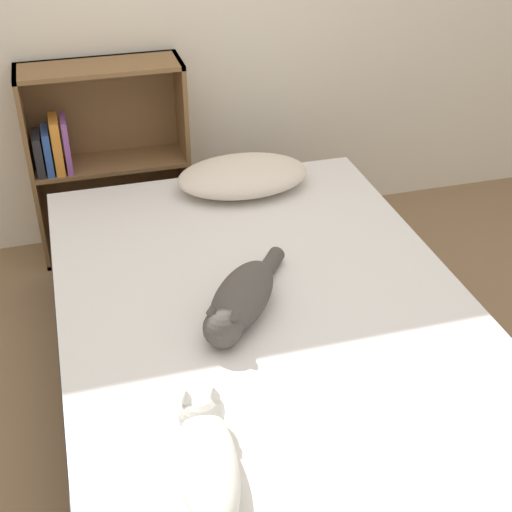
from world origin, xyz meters
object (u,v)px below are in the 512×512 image
bed (268,361)px  cat_light (207,458)px  pillow (243,176)px  cat_dark (241,300)px  bookshelf (103,157)px

bed → cat_light: size_ratio=3.47×
pillow → cat_dark: size_ratio=1.13×
bed → cat_dark: (-0.10, -0.03, 0.31)m
bookshelf → cat_light: bearing=-87.9°
bed → bookshelf: bearing=107.5°
pillow → bookshelf: size_ratio=0.61×
pillow → cat_light: cat_light is taller
bed → cat_dark: size_ratio=4.20×
pillow → cat_dark: bearing=-105.4°
bookshelf → cat_dark: bearing=-77.1°
bed → pillow: size_ratio=3.71×
pillow → bookshelf: 0.74m
cat_light → bookshelf: bookshelf is taller
cat_light → bookshelf: bearing=8.2°
cat_dark → bed: bearing=143.8°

